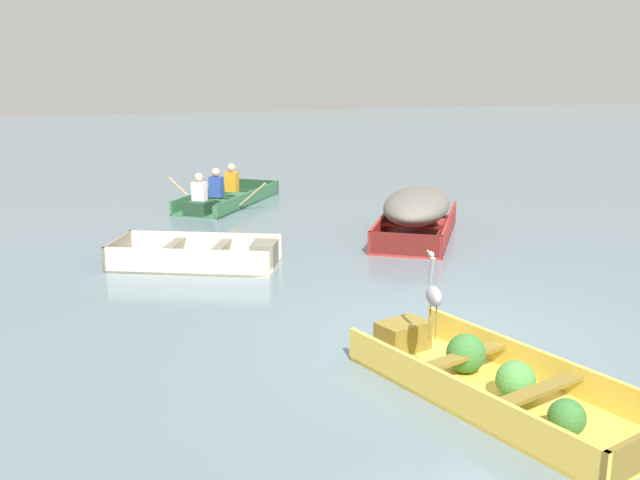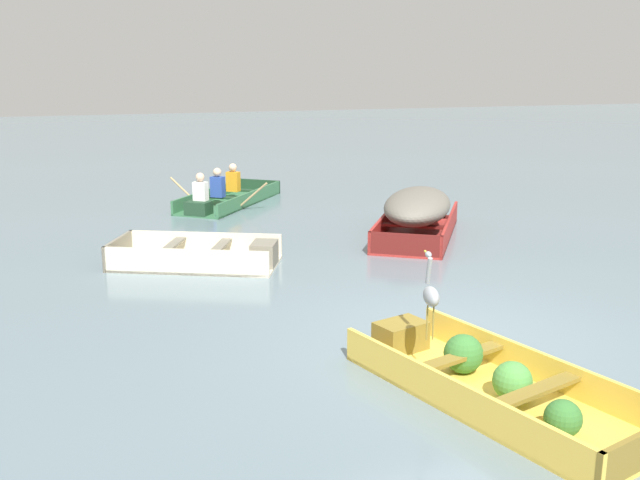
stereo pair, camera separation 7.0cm
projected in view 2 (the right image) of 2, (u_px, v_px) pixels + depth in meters
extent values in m
plane|color=slate|center=(454.00, 338.00, 8.10)|extent=(80.00, 80.00, 0.00)
cube|color=#E5BC47|center=(494.00, 397.00, 6.61)|extent=(1.95, 3.22, 0.04)
cube|color=#E5BC47|center=(452.00, 397.00, 6.27)|extent=(0.87, 2.91, 0.35)
cube|color=#E5BC47|center=(535.00, 367.00, 6.89)|extent=(0.87, 2.91, 0.35)
cube|color=olive|center=(401.00, 336.00, 7.63)|extent=(0.60, 0.49, 0.31)
cube|color=olive|center=(460.00, 357.00, 6.92)|extent=(1.07, 0.45, 0.04)
cube|color=olive|center=(536.00, 391.00, 6.20)|extent=(1.07, 0.45, 0.04)
sphere|color=#387533|center=(463.00, 354.00, 7.05)|extent=(0.39, 0.39, 0.39)
sphere|color=#4C9342|center=(512.00, 381.00, 6.47)|extent=(0.36, 0.36, 0.36)
sphere|color=#387533|center=(563.00, 418.00, 5.85)|extent=(0.31, 0.31, 0.31)
cube|color=#AD2D28|center=(417.00, 235.00, 12.87)|extent=(2.69, 3.21, 0.04)
cube|color=#AD2D28|center=(385.00, 224.00, 12.97)|extent=(1.73, 2.57, 0.39)
cube|color=#AD2D28|center=(449.00, 228.00, 12.68)|extent=(1.73, 2.57, 0.39)
cube|color=maroon|center=(405.00, 246.00, 11.42)|extent=(1.04, 0.71, 0.39)
cube|color=maroon|center=(426.00, 210.00, 14.09)|extent=(0.65, 0.60, 0.35)
cube|color=maroon|center=(420.00, 215.00, 13.23)|extent=(1.01, 0.75, 0.04)
cube|color=maroon|center=(414.00, 226.00, 12.37)|extent=(1.01, 0.75, 0.04)
ellipsoid|color=#6B665B|center=(418.00, 206.00, 12.74)|extent=(2.34, 2.72, 0.58)
cube|color=beige|center=(196.00, 264.00, 11.03)|extent=(2.76, 2.10, 0.04)
cube|color=beige|center=(205.00, 244.00, 11.51)|extent=(2.30, 1.12, 0.39)
cube|color=beige|center=(185.00, 262.00, 10.46)|extent=(2.30, 1.12, 0.39)
cube|color=gray|center=(119.00, 250.00, 11.12)|extent=(0.53, 1.05, 0.39)
cube|color=gray|center=(264.00, 254.00, 10.86)|extent=(0.54, 0.62, 0.36)
cube|color=gray|center=(219.00, 247.00, 10.92)|extent=(0.59, 1.01, 0.04)
cube|color=gray|center=(171.00, 246.00, 11.00)|extent=(0.59, 1.01, 0.04)
cube|color=#387047|center=(230.00, 203.00, 15.90)|extent=(2.84, 3.19, 0.04)
cube|color=#387047|center=(251.00, 198.00, 15.70)|extent=(2.03, 2.54, 0.31)
cube|color=#387047|center=(209.00, 196.00, 16.04)|extent=(2.03, 2.54, 0.31)
cube|color=#1E3D27|center=(259.00, 186.00, 17.31)|extent=(0.89, 0.72, 0.31)
cube|color=#1E3D27|center=(199.00, 208.00, 14.57)|extent=(0.61, 0.59, 0.28)
cube|color=#1E3D27|center=(220.00, 197.00, 15.41)|extent=(0.88, 0.74, 0.04)
cube|color=#1E3D27|center=(239.00, 190.00, 16.29)|extent=(0.88, 0.74, 0.04)
cube|color=orange|center=(233.00, 182.00, 15.96)|extent=(0.33, 0.31, 0.44)
sphere|color=beige|center=(233.00, 167.00, 15.89)|extent=(0.18, 0.18, 0.18)
cube|color=#2D4CA5|center=(218.00, 187.00, 15.28)|extent=(0.33, 0.31, 0.44)
sphere|color=beige|center=(217.00, 172.00, 15.20)|extent=(0.18, 0.18, 0.18)
cube|color=white|center=(201.00, 193.00, 14.60)|extent=(0.33, 0.31, 0.44)
sphere|color=beige|center=(200.00, 177.00, 14.52)|extent=(0.18, 0.18, 0.18)
cylinder|color=tan|center=(254.00, 194.00, 15.03)|extent=(0.53, 0.43, 0.55)
cylinder|color=tan|center=(183.00, 190.00, 15.58)|extent=(0.53, 0.43, 0.55)
cylinder|color=olive|center=(427.00, 323.00, 6.85)|extent=(0.02, 0.02, 0.35)
cylinder|color=olive|center=(433.00, 322.00, 6.85)|extent=(0.02, 0.02, 0.35)
ellipsoid|color=#93999E|center=(431.00, 296.00, 6.79)|extent=(0.21, 0.34, 0.18)
cylinder|color=#93999E|center=(429.00, 271.00, 6.85)|extent=(0.07, 0.12, 0.28)
ellipsoid|color=#93999E|center=(428.00, 255.00, 6.85)|extent=(0.08, 0.12, 0.06)
cone|color=gold|center=(426.00, 252.00, 6.93)|extent=(0.05, 0.10, 0.02)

